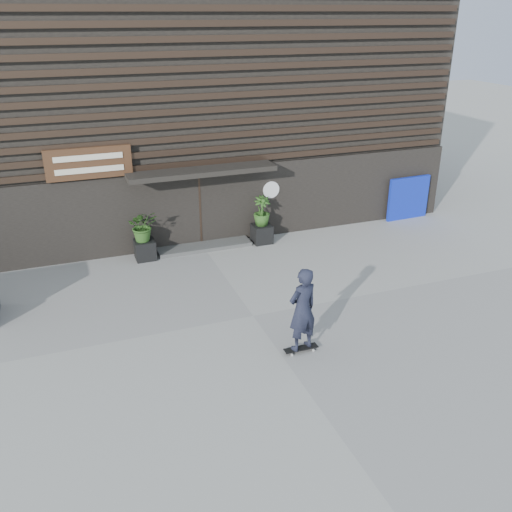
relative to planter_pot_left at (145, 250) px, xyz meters
name	(u,v)px	position (x,y,z in m)	size (l,w,h in m)	color
ground	(253,316)	(1.90, -4.40, -0.30)	(80.00, 80.00, 0.00)	#9D9B94
entrance_step	(204,246)	(1.90, 0.20, -0.24)	(3.00, 0.80, 0.12)	#474744
planter_pot_left	(145,250)	(0.00, 0.00, 0.00)	(0.60, 0.60, 0.60)	black
bamboo_left	(143,226)	(0.00, 0.00, 0.78)	(0.86, 0.75, 0.96)	#2D591E
planter_pot_right	(262,234)	(3.80, 0.00, 0.00)	(0.60, 0.60, 0.60)	black
bamboo_right	(262,211)	(3.80, 0.00, 0.78)	(0.54, 0.54, 0.96)	#2D591E
blue_tarp	(408,198)	(9.56, 0.30, 0.47)	(1.65, 0.12, 1.55)	#0D21B3
building	(162,97)	(1.90, 5.56, 3.69)	(18.00, 11.00, 8.00)	black
skateboarder	(302,310)	(2.36, -6.24, 0.76)	(0.80, 0.62, 2.04)	black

